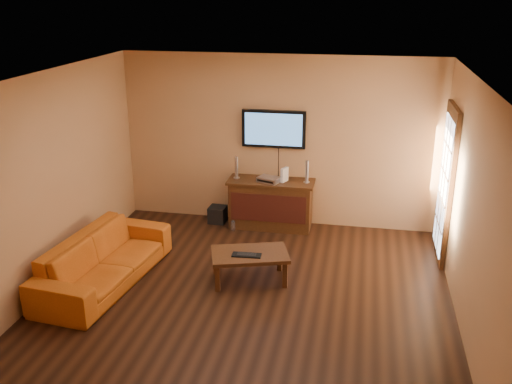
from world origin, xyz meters
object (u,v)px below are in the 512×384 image
(coffee_table, at_px, (250,256))
(av_receiver, at_px, (269,179))
(television, at_px, (274,129))
(speaker_left, at_px, (236,168))
(media_console, at_px, (271,204))
(game_console, at_px, (284,175))
(bottle, at_px, (233,226))
(keyboard, at_px, (247,255))
(speaker_right, at_px, (307,172))
(sofa, at_px, (103,252))
(subwoofer, at_px, (218,214))

(coffee_table, xyz_separation_m, av_receiver, (-0.05, 1.76, 0.47))
(television, xyz_separation_m, speaker_left, (-0.56, -0.19, -0.62))
(media_console, height_order, television, television)
(av_receiver, height_order, game_console, game_console)
(media_console, xyz_separation_m, coffee_table, (0.03, -1.82, -0.05))
(bottle, height_order, keyboard, keyboard)
(coffee_table, height_order, game_console, game_console)
(coffee_table, relative_size, bottle, 6.05)
(speaker_left, relative_size, speaker_right, 1.01)
(media_console, bearing_deg, speaker_left, 177.51)
(speaker_right, xyz_separation_m, bottle, (-1.11, -0.31, -0.86))
(game_console, bearing_deg, speaker_right, 28.42)
(speaker_right, bearing_deg, speaker_left, -179.93)
(television, xyz_separation_m, coffee_table, (0.03, -2.03, -1.21))
(speaker_right, bearing_deg, keyboard, -105.81)
(coffee_table, bearing_deg, speaker_right, 74.05)
(coffee_table, bearing_deg, av_receiver, 91.67)
(bottle, bearing_deg, av_receiver, 23.93)
(television, relative_size, av_receiver, 3.03)
(speaker_right, relative_size, keyboard, 0.92)
(sofa, distance_m, av_receiver, 2.83)
(av_receiver, distance_m, game_console, 0.25)
(speaker_left, bearing_deg, subwoofer, -179.33)
(subwoofer, relative_size, keyboard, 0.70)
(game_console, height_order, subwoofer, game_console)
(speaker_left, distance_m, av_receiver, 0.56)
(television, height_order, bottle, television)
(speaker_left, height_order, keyboard, speaker_left)
(speaker_right, bearing_deg, media_console, -177.39)
(coffee_table, distance_m, subwoofer, 2.06)
(av_receiver, relative_size, subwoofer, 1.24)
(television, xyz_separation_m, bottle, (-0.55, -0.51, -1.47))
(media_console, xyz_separation_m, keyboard, (0.01, -1.91, 0.02))
(television, bearing_deg, media_console, -90.00)
(television, bearing_deg, speaker_left, -160.86)
(media_console, distance_m, coffee_table, 1.82)
(game_console, bearing_deg, av_receiver, -143.66)
(speaker_right, relative_size, game_console, 1.58)
(television, bearing_deg, sofa, -126.58)
(media_console, height_order, coffee_table, media_console)
(av_receiver, height_order, subwoofer, av_receiver)
(media_console, height_order, keyboard, media_console)
(speaker_left, bearing_deg, game_console, -1.90)
(media_console, height_order, av_receiver, av_receiver)
(television, relative_size, speaker_right, 2.84)
(coffee_table, distance_m, av_receiver, 1.83)
(media_console, distance_m, av_receiver, 0.43)
(coffee_table, height_order, speaker_left, speaker_left)
(subwoofer, bearing_deg, television, 15.56)
(game_console, height_order, bottle, game_console)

